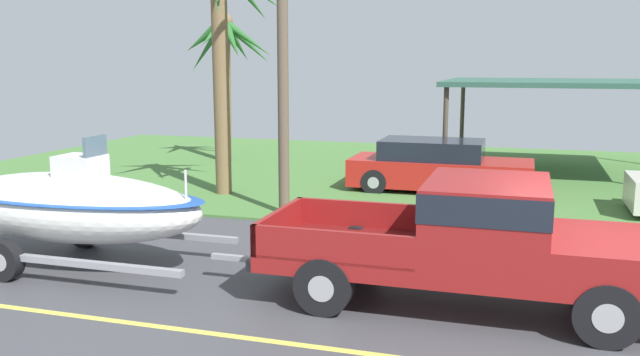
{
  "coord_description": "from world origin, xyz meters",
  "views": [
    {
      "loc": [
        -0.98,
        -8.98,
        3.37
      ],
      "look_at": [
        -4.23,
        1.55,
        1.45
      ],
      "focal_mm": 37.48,
      "sensor_mm": 36.0,
      "label": 1
    }
  ],
  "objects_px": {
    "pickup_truck_towing": "(483,237)",
    "boat_on_trailer": "(70,206)",
    "palm_tree_mid": "(225,50)",
    "utility_pole": "(283,30)",
    "carport_awning": "(562,85)",
    "palm_tree_near_right": "(221,19)",
    "parked_sedan_far": "(438,167)"
  },
  "relations": [
    {
      "from": "utility_pole",
      "to": "palm_tree_mid",
      "type": "bearing_deg",
      "value": 123.62
    },
    {
      "from": "boat_on_trailer",
      "to": "pickup_truck_towing",
      "type": "bearing_deg",
      "value": 0.0
    },
    {
      "from": "boat_on_trailer",
      "to": "palm_tree_mid",
      "type": "relative_size",
      "value": 1.24
    },
    {
      "from": "carport_awning",
      "to": "pickup_truck_towing",
      "type": "bearing_deg",
      "value": -96.9
    },
    {
      "from": "pickup_truck_towing",
      "to": "palm_tree_mid",
      "type": "bearing_deg",
      "value": 128.72
    },
    {
      "from": "palm_tree_near_right",
      "to": "parked_sedan_far",
      "type": "bearing_deg",
      "value": 21.27
    },
    {
      "from": "boat_on_trailer",
      "to": "parked_sedan_far",
      "type": "relative_size",
      "value": 1.32
    },
    {
      "from": "boat_on_trailer",
      "to": "palm_tree_near_right",
      "type": "bearing_deg",
      "value": 90.78
    },
    {
      "from": "carport_awning",
      "to": "palm_tree_near_right",
      "type": "height_order",
      "value": "palm_tree_near_right"
    },
    {
      "from": "parked_sedan_far",
      "to": "carport_awning",
      "type": "xyz_separation_m",
      "value": [
        3.1,
        3.83,
        2.04
      ]
    },
    {
      "from": "palm_tree_mid",
      "to": "utility_pole",
      "type": "distance_m",
      "value": 8.35
    },
    {
      "from": "palm_tree_near_right",
      "to": "palm_tree_mid",
      "type": "height_order",
      "value": "palm_tree_near_right"
    },
    {
      "from": "carport_awning",
      "to": "palm_tree_near_right",
      "type": "distance_m",
      "value": 10.24
    },
    {
      "from": "boat_on_trailer",
      "to": "palm_tree_near_right",
      "type": "distance_m",
      "value": 7.07
    },
    {
      "from": "pickup_truck_towing",
      "to": "carport_awning",
      "type": "relative_size",
      "value": 0.84
    },
    {
      "from": "pickup_truck_towing",
      "to": "carport_awning",
      "type": "height_order",
      "value": "carport_awning"
    },
    {
      "from": "palm_tree_near_right",
      "to": "palm_tree_mid",
      "type": "relative_size",
      "value": 1.23
    },
    {
      "from": "boat_on_trailer",
      "to": "utility_pole",
      "type": "distance_m",
      "value": 5.84
    },
    {
      "from": "pickup_truck_towing",
      "to": "boat_on_trailer",
      "type": "height_order",
      "value": "boat_on_trailer"
    },
    {
      "from": "carport_awning",
      "to": "palm_tree_mid",
      "type": "height_order",
      "value": "palm_tree_mid"
    },
    {
      "from": "utility_pole",
      "to": "carport_awning",
      "type": "bearing_deg",
      "value": 51.29
    },
    {
      "from": "parked_sedan_far",
      "to": "boat_on_trailer",
      "type": "bearing_deg",
      "value": -121.67
    },
    {
      "from": "boat_on_trailer",
      "to": "parked_sedan_far",
      "type": "xyz_separation_m",
      "value": [
        5.06,
        8.2,
        -0.34
      ]
    },
    {
      "from": "pickup_truck_towing",
      "to": "utility_pole",
      "type": "distance_m",
      "value": 7.1
    },
    {
      "from": "palm_tree_mid",
      "to": "pickup_truck_towing",
      "type": "bearing_deg",
      "value": -51.28
    },
    {
      "from": "pickup_truck_towing",
      "to": "palm_tree_near_right",
      "type": "height_order",
      "value": "palm_tree_near_right"
    },
    {
      "from": "pickup_truck_towing",
      "to": "palm_tree_mid",
      "type": "xyz_separation_m",
      "value": [
        -9.19,
        11.47,
        2.75
      ]
    },
    {
      "from": "pickup_truck_towing",
      "to": "boat_on_trailer",
      "type": "xyz_separation_m",
      "value": [
        -6.7,
        -0.0,
        0.0
      ]
    },
    {
      "from": "utility_pole",
      "to": "boat_on_trailer",
      "type": "bearing_deg",
      "value": -115.28
    },
    {
      "from": "carport_awning",
      "to": "boat_on_trailer",
      "type": "bearing_deg",
      "value": -124.14
    },
    {
      "from": "palm_tree_near_right",
      "to": "palm_tree_mid",
      "type": "bearing_deg",
      "value": 114.55
    },
    {
      "from": "carport_awning",
      "to": "parked_sedan_far",
      "type": "bearing_deg",
      "value": -128.96
    }
  ]
}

